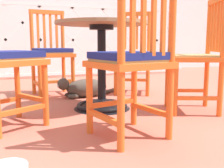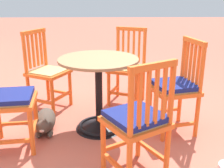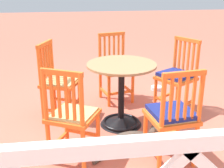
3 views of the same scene
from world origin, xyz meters
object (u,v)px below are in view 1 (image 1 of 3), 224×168
orange_chair_by_planter (52,54)px  tabby_cat (83,88)px  cafe_table (102,76)px  orange_chair_at_corner (197,58)px  orange_chair_facing_out (133,54)px  orange_chair_tucked_in (131,62)px  orange_chair_near_fence (3,60)px

orange_chair_by_planter → tabby_cat: orange_chair_by_planter is taller
tabby_cat → orange_chair_by_planter: bearing=142.3°
cafe_table → orange_chair_at_corner: size_ratio=0.83×
cafe_table → orange_chair_facing_out: size_ratio=0.83×
orange_chair_tucked_in → tabby_cat: (0.01, 1.28, -0.35)m
orange_chair_tucked_in → orange_chair_at_corner: size_ratio=1.00×
cafe_table → orange_chair_near_fence: 0.82m
cafe_table → orange_chair_at_corner: orange_chair_at_corner is taller
cafe_table → orange_chair_tucked_in: orange_chair_tucked_in is taller
orange_chair_by_planter → tabby_cat: bearing=-37.7°
cafe_table → orange_chair_by_planter: orange_chair_by_planter is taller
orange_chair_by_planter → orange_chair_tucked_in: same height
orange_chair_at_corner → orange_chair_facing_out: same height
orange_chair_by_planter → orange_chair_facing_out: size_ratio=1.00×
orange_chair_tucked_in → orange_chair_near_fence: bearing=147.5°
orange_chair_at_corner → orange_chair_facing_out: bearing=98.8°
orange_chair_near_fence → tabby_cat: orange_chair_near_fence is taller
orange_chair_by_planter → orange_chair_near_fence: 1.14m
orange_chair_by_planter → orange_chair_at_corner: (1.03, -1.09, -0.01)m
cafe_table → orange_chair_by_planter: bearing=113.1°
orange_chair_facing_out → orange_chair_by_planter: bearing=170.8°
orange_chair_tucked_in → orange_chair_facing_out: 1.49m
orange_chair_at_corner → tabby_cat: (-0.74, 0.87, -0.34)m
orange_chair_by_planter → orange_chair_near_fence: same height
tabby_cat → cafe_table: bearing=-86.0°
orange_chair_facing_out → tabby_cat: 0.69m
tabby_cat → orange_chair_near_fence: bearing=-130.6°
orange_chair_by_planter → orange_chair_near_fence: size_ratio=1.00×
orange_chair_near_fence → orange_chair_facing_out: same height
orange_chair_by_planter → orange_chair_at_corner: 1.50m
cafe_table → orange_chair_near_fence: size_ratio=0.83×
cafe_table → tabby_cat: bearing=94.0°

